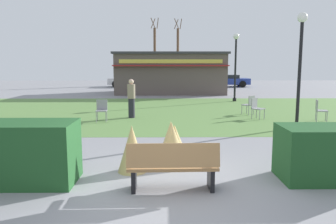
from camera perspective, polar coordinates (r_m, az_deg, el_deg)
name	(u,v)px	position (r m, az deg, el deg)	size (l,w,h in m)	color
ground_plane	(167,189)	(6.65, -0.12, -12.80)	(80.00, 80.00, 0.00)	gray
lawn_patch	(165,111)	(16.92, -0.44, 0.17)	(36.00, 12.00, 0.01)	#5B8442
park_bench	(173,166)	(6.41, 0.81, -9.08)	(1.71, 0.56, 0.95)	#9E7547
hedge_left	(18,153)	(7.42, -23.87, -6.29)	(2.27, 1.10, 1.23)	#1E4C23
hedge_right	(327,153)	(7.71, 25.19, -6.31)	(1.91, 1.10, 1.11)	#1E4C23
ornamental_grass_behind_left	(174,144)	(8.12, 1.10, -5.42)	(0.76, 0.76, 0.94)	tan
ornamental_grass_behind_right	(172,145)	(7.85, 0.62, -5.50)	(0.78, 0.78, 1.04)	tan
ornamental_grass_behind_center	(132,149)	(7.54, -6.07, -6.14)	(0.63, 0.63, 1.04)	tan
ornamental_grass_behind_far	(171,144)	(7.94, 0.47, -5.32)	(0.74, 0.74, 1.05)	tan
lamppost_mid	(300,56)	(13.27, 21.35, 8.72)	(0.36, 0.36, 4.16)	black
lamppost_far	(236,59)	(21.52, 11.29, 8.74)	(0.36, 0.36, 4.16)	black
trash_bin	(13,153)	(8.40, -24.59, -6.25)	(0.52, 0.52, 0.79)	#2D4233
food_kiosk	(170,73)	(26.98, 0.38, 6.61)	(8.60, 5.00, 3.19)	#594C47
cafe_chair_west	(319,109)	(15.18, 24.08, 0.50)	(0.55, 0.55, 0.89)	gray
cafe_chair_east	(256,107)	(14.98, 14.63, 0.87)	(0.62, 0.62, 0.89)	gray
cafe_chair_center	(102,109)	(14.16, -11.07, 0.56)	(0.47, 0.47, 0.89)	gray
cafe_chair_north	(250,103)	(16.12, 13.53, 1.41)	(0.62, 0.62, 0.89)	gray
person_strolling	(131,98)	(14.87, -6.16, 2.32)	(0.34, 0.34, 1.69)	#23232D
parked_car_west_slot	(130,80)	(34.23, -6.44, 5.30)	(4.34, 2.32, 1.20)	silver
parked_car_center_slot	(178,80)	(34.08, 1.69, 5.34)	(4.24, 2.13, 1.20)	maroon
parked_car_east_slot	(227,80)	(34.63, 9.95, 5.27)	(4.20, 2.06, 1.20)	navy
tree_left_bg	(178,55)	(39.12, 1.66, 9.57)	(0.91, 0.96, 7.28)	brown
tree_right_bg	(155,55)	(38.03, -2.24, 9.57)	(0.91, 0.96, 7.23)	brown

